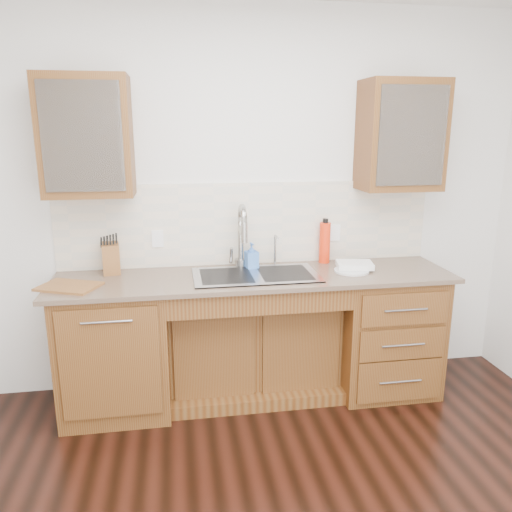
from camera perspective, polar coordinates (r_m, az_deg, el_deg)
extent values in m
cube|color=silver|center=(3.65, -1.02, 6.12)|extent=(4.00, 0.10, 2.70)
cube|color=#593014|center=(3.55, -15.68, -10.05)|extent=(0.70, 0.62, 0.88)
cube|color=#593014|center=(3.68, -0.33, -10.11)|extent=(1.20, 0.44, 0.70)
cube|color=#593014|center=(3.82, 14.27, -8.17)|extent=(0.70, 0.62, 0.88)
cube|color=#84705B|center=(3.39, -0.07, -2.44)|extent=(2.70, 0.65, 0.03)
cube|color=beige|center=(3.61, -0.87, 3.71)|extent=(2.70, 0.02, 0.59)
cube|color=#9E9EA5|center=(3.39, -0.03, -3.64)|extent=(0.84, 0.46, 0.19)
cylinder|color=#999993|center=(3.53, -1.75, 1.86)|extent=(0.04, 0.04, 0.40)
cylinder|color=#999993|center=(3.60, 2.19, 0.79)|extent=(0.02, 0.02, 0.24)
cube|color=#593014|center=(3.40, -18.77, 12.80)|extent=(0.55, 0.34, 0.75)
cube|color=#593014|center=(3.70, 16.21, 13.07)|extent=(0.55, 0.34, 0.75)
cube|color=white|center=(3.58, -11.18, 1.95)|extent=(0.08, 0.01, 0.12)
cube|color=white|center=(3.77, 9.00, 2.65)|extent=(0.08, 0.01, 0.12)
imported|color=#4278CD|center=(3.51, -0.51, 0.01)|extent=(0.10, 0.10, 0.19)
cylinder|color=red|center=(3.70, 7.86, 1.52)|extent=(0.10, 0.10, 0.30)
cylinder|color=silver|center=(3.52, 10.87, -1.66)|extent=(0.27, 0.27, 0.01)
cube|color=#FFFCD1|center=(3.57, 11.20, -1.00)|extent=(0.27, 0.22, 0.04)
cube|color=brown|center=(3.56, -16.25, -0.21)|extent=(0.14, 0.20, 0.21)
cube|color=#9C814C|center=(3.33, -20.59, -3.28)|extent=(0.42, 0.37, 0.02)
imported|color=white|center=(3.41, -20.14, 11.87)|extent=(0.13, 0.13, 0.10)
imported|color=white|center=(3.38, -16.81, 12.03)|extent=(0.12, 0.12, 0.09)
imported|color=white|center=(3.66, 14.71, 12.28)|extent=(0.14, 0.14, 0.09)
imported|color=white|center=(3.74, 17.24, 12.14)|extent=(0.10, 0.10, 0.09)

